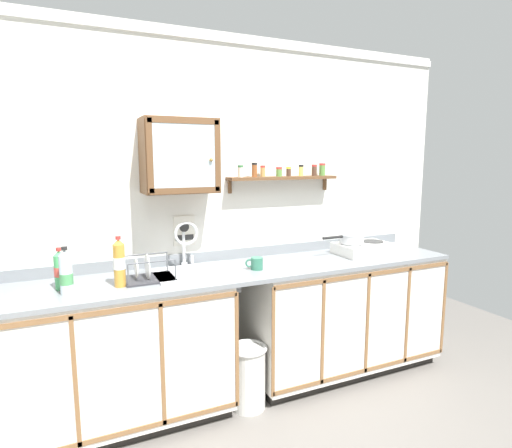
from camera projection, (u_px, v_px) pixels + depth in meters
floor at (271, 421)px, 2.82m from camera, size 6.36×6.36×0.00m
back_wall at (229, 211)px, 3.28m from camera, size 3.96×0.07×2.65m
lower_cabinet_run at (115, 357)px, 2.73m from camera, size 1.48×0.63×0.93m
lower_cabinet_run_right at (342, 314)px, 3.47m from camera, size 1.62×0.63×0.93m
countertop at (246, 270)px, 3.04m from camera, size 3.32×0.65×0.03m
backsplash at (231, 254)px, 3.30m from camera, size 3.32×0.02×0.08m
sink at (197, 275)px, 2.93m from camera, size 0.59×0.45×0.46m
hot_plate_stove at (364, 248)px, 3.48m from camera, size 0.45×0.32×0.09m
saucepan at (351, 238)px, 3.44m from camera, size 0.38×0.20×0.08m
bottle_juice_amber_0 at (119, 263)px, 2.58m from camera, size 0.07×0.07×0.32m
bottle_water_clear_1 at (66, 273)px, 2.43m from camera, size 0.07×0.07×0.28m
bottle_soda_green_2 at (60, 270)px, 2.53m from camera, size 0.07×0.07×0.26m
dish_rack at (148, 275)px, 2.73m from camera, size 0.32×0.25×0.17m
mug at (256, 263)px, 2.99m from camera, size 0.12×0.09×0.09m
wall_cabinet at (180, 156)px, 2.89m from camera, size 0.51×0.30×0.51m
spice_shelf at (284, 176)px, 3.33m from camera, size 0.92×0.14×0.23m
warning_sign at (184, 231)px, 3.12m from camera, size 0.16×0.01×0.22m
trash_bin at (248, 376)px, 2.95m from camera, size 0.27×0.27×0.45m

